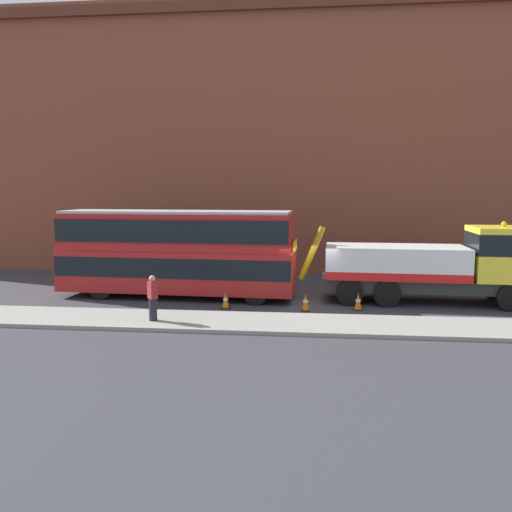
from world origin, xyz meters
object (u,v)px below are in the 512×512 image
(double_decker_bus, at_px, (177,250))
(traffic_cone_near_bus, at_px, (226,300))
(traffic_cone_near_truck, at_px, (358,302))
(pedestrian_onlooker, at_px, (153,299))
(recovery_tow_truck, at_px, (436,264))
(traffic_cone_midway, at_px, (306,303))

(double_decker_bus, bearing_deg, traffic_cone_near_bus, -35.05)
(traffic_cone_near_truck, bearing_deg, pedestrian_onlooker, -158.01)
(recovery_tow_truck, relative_size, double_decker_bus, 0.92)
(recovery_tow_truck, bearing_deg, traffic_cone_near_bus, -164.66)
(traffic_cone_near_bus, xyz_separation_m, traffic_cone_midway, (3.39, -0.06, 0.00))
(double_decker_bus, relative_size, pedestrian_onlooker, 6.51)
(recovery_tow_truck, relative_size, pedestrian_onlooker, 5.96)
(recovery_tow_truck, distance_m, pedestrian_onlooker, 12.41)
(traffic_cone_near_bus, bearing_deg, double_decker_bus, 142.13)
(traffic_cone_midway, bearing_deg, double_decker_bus, 160.70)
(double_decker_bus, distance_m, traffic_cone_near_bus, 3.83)
(double_decker_bus, height_order, traffic_cone_near_bus, double_decker_bus)
(double_decker_bus, height_order, pedestrian_onlooker, double_decker_bus)
(recovery_tow_truck, xyz_separation_m, pedestrian_onlooker, (-11.38, -4.88, -0.77))
(double_decker_bus, bearing_deg, recovery_tow_truck, 2.70)
(recovery_tow_truck, bearing_deg, double_decker_bus, -177.30)
(pedestrian_onlooker, distance_m, traffic_cone_near_bus, 3.70)
(double_decker_bus, relative_size, traffic_cone_midway, 15.46)
(traffic_cone_near_truck, bearing_deg, double_decker_bus, 168.14)
(recovery_tow_truck, distance_m, traffic_cone_midway, 6.25)
(recovery_tow_truck, bearing_deg, pedestrian_onlooker, -154.00)
(traffic_cone_near_bus, bearing_deg, traffic_cone_midway, -1.04)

